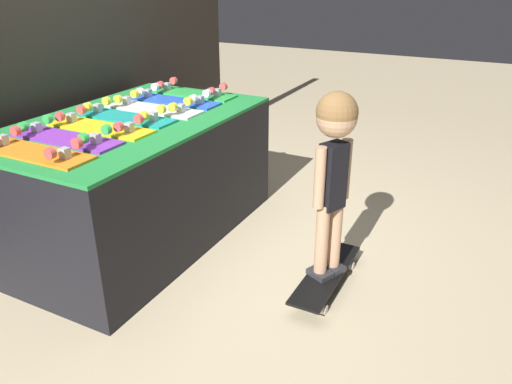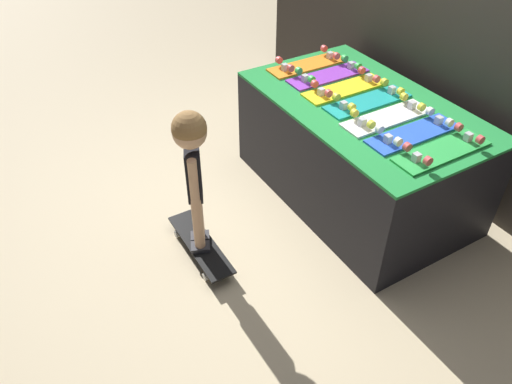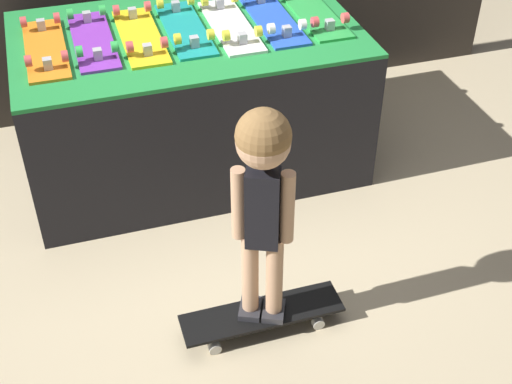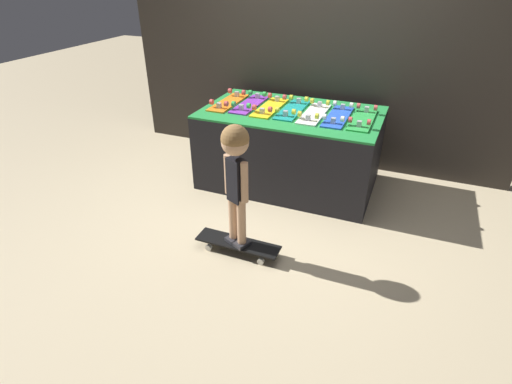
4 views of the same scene
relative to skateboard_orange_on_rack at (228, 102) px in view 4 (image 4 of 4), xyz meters
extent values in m
plane|color=beige|center=(0.68, -0.57, -0.80)|extent=(16.00, 16.00, 0.00)
cube|color=#332D28|center=(0.68, 0.71, 0.41)|extent=(4.32, 0.10, 2.42)
cube|color=black|center=(0.68, 0.00, -0.42)|extent=(1.73, 1.03, 0.76)
cube|color=#23893D|center=(0.68, 0.00, -0.03)|extent=(1.73, 1.03, 0.02)
cube|color=orange|center=(0.00, 0.00, -0.01)|extent=(0.19, 0.64, 0.01)
cube|color=#B7B7BC|center=(0.00, 0.21, 0.02)|extent=(0.04, 0.04, 0.05)
cylinder|color=#D84C4C|center=(0.08, 0.21, 0.05)|extent=(0.03, 0.05, 0.05)
cylinder|color=#D84C4C|center=(-0.08, 0.21, 0.05)|extent=(0.03, 0.05, 0.05)
cube|color=#B7B7BC|center=(0.00, -0.21, 0.02)|extent=(0.04, 0.04, 0.05)
cylinder|color=#D84C4C|center=(0.08, -0.21, 0.05)|extent=(0.03, 0.05, 0.05)
cylinder|color=#D84C4C|center=(-0.08, -0.21, 0.05)|extent=(0.03, 0.05, 0.05)
cube|color=purple|center=(0.23, 0.03, -0.01)|extent=(0.19, 0.64, 0.01)
cube|color=#B7B7BC|center=(0.23, 0.24, 0.02)|extent=(0.04, 0.04, 0.05)
cylinder|color=green|center=(0.31, 0.24, 0.05)|extent=(0.03, 0.05, 0.05)
cylinder|color=green|center=(0.15, 0.24, 0.05)|extent=(0.03, 0.05, 0.05)
cube|color=#B7B7BC|center=(0.23, -0.19, 0.02)|extent=(0.04, 0.04, 0.05)
cylinder|color=green|center=(0.31, -0.19, 0.05)|extent=(0.03, 0.05, 0.05)
cylinder|color=green|center=(0.15, -0.19, 0.05)|extent=(0.03, 0.05, 0.05)
cube|color=yellow|center=(0.46, 0.00, -0.01)|extent=(0.19, 0.64, 0.01)
cube|color=#B7B7BC|center=(0.46, 0.21, 0.02)|extent=(0.04, 0.04, 0.05)
cylinder|color=#D84C4C|center=(0.54, 0.21, 0.05)|extent=(0.03, 0.05, 0.05)
cylinder|color=#D84C4C|center=(0.38, 0.21, 0.05)|extent=(0.03, 0.05, 0.05)
cube|color=#B7B7BC|center=(0.46, -0.21, 0.02)|extent=(0.04, 0.04, 0.05)
cylinder|color=#D84C4C|center=(0.54, -0.21, 0.05)|extent=(0.03, 0.05, 0.05)
cylinder|color=#D84C4C|center=(0.38, -0.21, 0.05)|extent=(0.03, 0.05, 0.05)
cube|color=teal|center=(0.68, 0.02, -0.01)|extent=(0.19, 0.64, 0.01)
cube|color=#B7B7BC|center=(0.68, 0.23, 0.02)|extent=(0.04, 0.04, 0.05)
cylinder|color=yellow|center=(0.76, 0.23, 0.05)|extent=(0.03, 0.05, 0.05)
cylinder|color=yellow|center=(0.60, 0.23, 0.05)|extent=(0.03, 0.05, 0.05)
cube|color=#B7B7BC|center=(0.68, -0.19, 0.02)|extent=(0.04, 0.04, 0.05)
cylinder|color=yellow|center=(0.76, -0.19, 0.05)|extent=(0.03, 0.05, 0.05)
cylinder|color=yellow|center=(0.60, -0.19, 0.05)|extent=(0.03, 0.05, 0.05)
cube|color=white|center=(0.91, -0.01, -0.01)|extent=(0.19, 0.64, 0.01)
cube|color=#B7B7BC|center=(0.91, 0.20, 0.02)|extent=(0.04, 0.04, 0.05)
cylinder|color=yellow|center=(0.99, 0.20, 0.05)|extent=(0.03, 0.05, 0.05)
cylinder|color=yellow|center=(0.83, 0.20, 0.05)|extent=(0.03, 0.05, 0.05)
cube|color=#B7B7BC|center=(0.91, -0.23, 0.02)|extent=(0.04, 0.04, 0.05)
cylinder|color=yellow|center=(0.99, -0.23, 0.05)|extent=(0.03, 0.05, 0.05)
cylinder|color=yellow|center=(0.83, -0.23, 0.05)|extent=(0.03, 0.05, 0.05)
cube|color=blue|center=(1.14, -0.01, -0.01)|extent=(0.19, 0.64, 0.01)
cube|color=#B7B7BC|center=(1.14, 0.21, 0.02)|extent=(0.04, 0.04, 0.05)
cylinder|color=white|center=(1.22, 0.21, 0.05)|extent=(0.03, 0.05, 0.05)
cylinder|color=white|center=(1.06, 0.21, 0.05)|extent=(0.03, 0.05, 0.05)
cube|color=#B7B7BC|center=(1.14, -0.22, 0.02)|extent=(0.04, 0.04, 0.05)
cylinder|color=white|center=(1.22, -0.22, 0.05)|extent=(0.03, 0.05, 0.05)
cylinder|color=white|center=(1.06, -0.22, 0.05)|extent=(0.03, 0.05, 0.05)
cube|color=green|center=(1.37, 0.00, -0.01)|extent=(0.19, 0.64, 0.01)
cube|color=#B7B7BC|center=(1.37, 0.21, 0.02)|extent=(0.04, 0.04, 0.05)
cylinder|color=#D84C4C|center=(1.45, 0.21, 0.05)|extent=(0.03, 0.05, 0.05)
cylinder|color=#D84C4C|center=(1.29, 0.21, 0.05)|extent=(0.03, 0.05, 0.05)
cube|color=#B7B7BC|center=(1.37, -0.21, 0.02)|extent=(0.04, 0.04, 0.05)
cylinder|color=#D84C4C|center=(1.45, -0.21, 0.05)|extent=(0.03, 0.05, 0.05)
cylinder|color=#D84C4C|center=(1.29, -0.21, 0.05)|extent=(0.03, 0.05, 0.05)
cube|color=black|center=(0.68, -1.29, -0.71)|extent=(0.69, 0.18, 0.01)
cube|color=#B7B7BC|center=(0.90, -1.29, -0.75)|extent=(0.04, 0.04, 0.05)
cylinder|color=white|center=(0.90, -1.22, -0.77)|extent=(0.05, 0.03, 0.05)
cylinder|color=white|center=(0.90, -1.37, -0.77)|extent=(0.05, 0.03, 0.05)
cube|color=#B7B7BC|center=(0.45, -1.29, -0.75)|extent=(0.04, 0.04, 0.05)
cylinder|color=white|center=(0.45, -1.22, -0.77)|extent=(0.05, 0.03, 0.05)
cylinder|color=white|center=(0.45, -1.37, -0.77)|extent=(0.05, 0.03, 0.05)
cube|color=#2D2D33|center=(0.72, -1.31, -0.69)|extent=(0.13, 0.15, 0.03)
cylinder|color=tan|center=(0.72, -1.31, -0.48)|extent=(0.07, 0.07, 0.39)
cube|color=#2D2D33|center=(0.63, -1.27, -0.69)|extent=(0.13, 0.15, 0.03)
cylinder|color=tan|center=(0.63, -1.27, -0.48)|extent=(0.07, 0.07, 0.39)
cube|color=black|center=(0.68, -1.29, -0.14)|extent=(0.15, 0.13, 0.35)
cylinder|color=tan|center=(0.76, -1.33, -0.12)|extent=(0.06, 0.06, 0.32)
cylinder|color=tan|center=(0.59, -1.25, -0.12)|extent=(0.06, 0.06, 0.32)
sphere|color=tan|center=(0.68, -1.29, 0.16)|extent=(0.20, 0.20, 0.20)
sphere|color=olive|center=(0.68, -1.29, 0.19)|extent=(0.20, 0.20, 0.20)
camera|label=1|loc=(-1.53, -1.99, 0.81)|focal=35.00mm
camera|label=2|loc=(2.90, -2.17, 1.65)|focal=35.00mm
camera|label=3|loc=(0.05, -3.24, 1.55)|focal=50.00mm
camera|label=4|loc=(1.78, -3.62, 1.24)|focal=28.00mm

